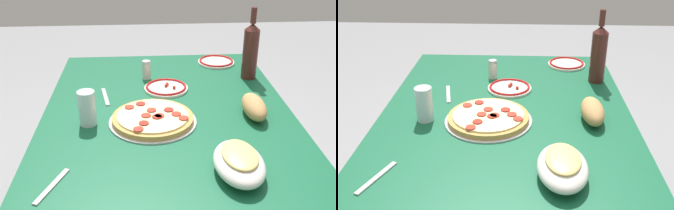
# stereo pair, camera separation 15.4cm
# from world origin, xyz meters

# --- Properties ---
(dining_table) EXTENTS (1.33, 0.97, 0.71)m
(dining_table) POSITION_xyz_m (0.00, 0.00, 0.60)
(dining_table) COLOR #145938
(dining_table) RESTS_ON ground
(pepperoni_pizza) EXTENTS (0.33, 0.33, 0.03)m
(pepperoni_pizza) POSITION_xyz_m (0.08, -0.06, 0.73)
(pepperoni_pizza) COLOR #B7B7BC
(pepperoni_pizza) RESTS_ON dining_table
(baked_pasta_dish) EXTENTS (0.24, 0.15, 0.08)m
(baked_pasta_dish) POSITION_xyz_m (0.41, 0.18, 0.75)
(baked_pasta_dish) COLOR white
(baked_pasta_dish) RESTS_ON dining_table
(wine_bottle) EXTENTS (0.07, 0.07, 0.33)m
(wine_bottle) POSITION_xyz_m (-0.33, 0.40, 0.85)
(wine_bottle) COLOR #471E19
(wine_bottle) RESTS_ON dining_table
(water_glass) EXTENTS (0.06, 0.06, 0.13)m
(water_glass) POSITION_xyz_m (0.08, -0.30, 0.78)
(water_glass) COLOR silver
(water_glass) RESTS_ON dining_table
(side_plate_near) EXTENTS (0.19, 0.19, 0.02)m
(side_plate_near) POSITION_xyz_m (-0.21, 0.01, 0.72)
(side_plate_near) COLOR white
(side_plate_near) RESTS_ON dining_table
(side_plate_far) EXTENTS (0.18, 0.18, 0.02)m
(side_plate_far) POSITION_xyz_m (-0.53, 0.28, 0.72)
(side_plate_far) COLOR white
(side_plate_far) RESTS_ON dining_table
(bread_loaf) EXTENTS (0.20, 0.08, 0.08)m
(bread_loaf) POSITION_xyz_m (0.05, 0.32, 0.75)
(bread_loaf) COLOR tan
(bread_loaf) RESTS_ON dining_table
(spice_shaker) EXTENTS (0.04, 0.04, 0.09)m
(spice_shaker) POSITION_xyz_m (-0.35, -0.08, 0.75)
(spice_shaker) COLOR silver
(spice_shaker) RESTS_ON dining_table
(fork_left) EXTENTS (0.16, 0.08, 0.00)m
(fork_left) POSITION_xyz_m (0.44, -0.36, 0.71)
(fork_left) COLOR #B7B7BC
(fork_left) RESTS_ON dining_table
(fork_right) EXTENTS (0.17, 0.05, 0.00)m
(fork_right) POSITION_xyz_m (-0.15, -0.25, 0.71)
(fork_right) COLOR #B7B7BC
(fork_right) RESTS_ON dining_table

